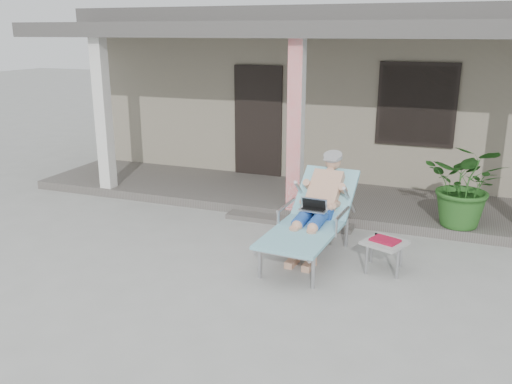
% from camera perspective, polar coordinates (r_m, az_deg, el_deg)
% --- Properties ---
extents(ground, '(60.00, 60.00, 0.00)m').
position_cam_1_polar(ground, '(6.79, -1.36, -8.30)').
color(ground, '#9E9E99').
rests_on(ground, ground).
extents(house, '(10.40, 5.40, 3.30)m').
position_cam_1_polar(house, '(12.47, 10.14, 10.85)').
color(house, gray).
rests_on(house, ground).
extents(porch_deck, '(10.00, 2.00, 0.15)m').
position_cam_1_polar(porch_deck, '(9.43, 5.54, -0.66)').
color(porch_deck, '#605B56').
rests_on(porch_deck, ground).
extents(porch_overhang, '(10.00, 2.30, 2.85)m').
position_cam_1_polar(porch_overhang, '(8.96, 5.94, 16.06)').
color(porch_overhang, silver).
rests_on(porch_overhang, porch_deck).
extents(porch_step, '(2.00, 0.30, 0.07)m').
position_cam_1_polar(porch_step, '(8.39, 3.42, -3.08)').
color(porch_step, '#605B56').
rests_on(porch_step, ground).
extents(lounger, '(0.91, 2.10, 1.34)m').
position_cam_1_polar(lounger, '(7.09, 6.28, -0.17)').
color(lounger, '#B7B7BC').
rests_on(lounger, ground).
extents(side_table, '(0.60, 0.60, 0.42)m').
position_cam_1_polar(side_table, '(6.86, 13.41, -5.35)').
color(side_table, '#A1A19C').
rests_on(side_table, ground).
extents(potted_palm, '(1.30, 1.20, 1.23)m').
position_cam_1_polar(potted_palm, '(8.22, 21.32, 0.67)').
color(potted_palm, '#26591E').
rests_on(potted_palm, porch_deck).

